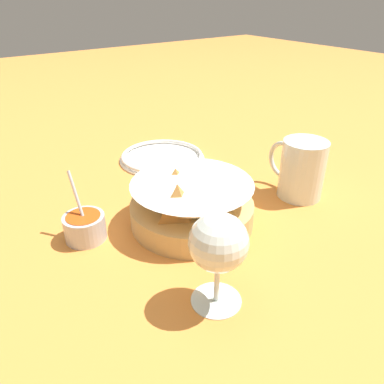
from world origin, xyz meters
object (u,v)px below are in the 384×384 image
(wine_glass, at_px, (218,245))
(side_plate, at_px, (162,157))
(beer_mug, at_px, (301,171))
(sauce_cup, at_px, (85,226))
(food_basket, at_px, (191,205))

(wine_glass, bearing_deg, side_plate, -23.44)
(beer_mug, relative_size, side_plate, 0.64)
(wine_glass, xyz_separation_m, beer_mug, (0.12, -0.31, -0.04))
(sauce_cup, xyz_separation_m, wine_glass, (-0.23, -0.08, 0.07))
(sauce_cup, distance_m, beer_mug, 0.41)
(side_plate, bearing_deg, wine_glass, 156.56)
(food_basket, height_order, sauce_cup, sauce_cup)
(beer_mug, bearing_deg, side_plate, 22.53)
(sauce_cup, height_order, beer_mug, beer_mug)
(side_plate, bearing_deg, beer_mug, -157.47)
(sauce_cup, height_order, wine_glass, wine_glass)
(sauce_cup, relative_size, beer_mug, 0.86)
(food_basket, height_order, wine_glass, wine_glass)
(beer_mug, xyz_separation_m, side_plate, (0.30, 0.12, -0.04))
(food_basket, relative_size, sauce_cup, 1.92)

